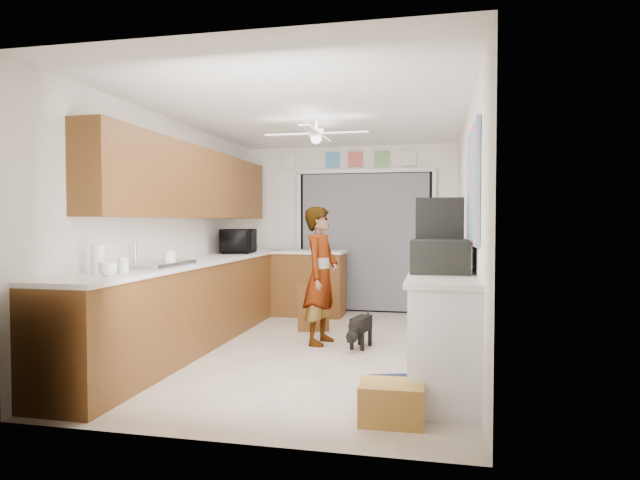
{
  "coord_description": "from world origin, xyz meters",
  "views": [
    {
      "loc": [
        1.28,
        -5.55,
        1.36
      ],
      "look_at": [
        0.0,
        0.4,
        1.15
      ],
      "focal_mm": 30.0,
      "sensor_mm": 36.0,
      "label": 1
    }
  ],
  "objects_px": {
    "cardboard_box": "(391,403)",
    "dog": "(361,330)",
    "paper_towel_roll": "(98,259)",
    "suitcase": "(440,256)",
    "microwave": "(239,241)",
    "man": "(321,275)",
    "navy_crate": "(395,394)",
    "cup": "(108,269)"
  },
  "relations": [
    {
      "from": "cardboard_box",
      "to": "dog",
      "type": "distance_m",
      "value": 2.14
    },
    {
      "from": "paper_towel_roll",
      "to": "dog",
      "type": "xyz_separation_m",
      "value": [
        1.91,
        1.83,
        -0.87
      ]
    },
    {
      "from": "suitcase",
      "to": "dog",
      "type": "height_order",
      "value": "suitcase"
    },
    {
      "from": "microwave",
      "to": "suitcase",
      "type": "distance_m",
      "value": 3.38
    },
    {
      "from": "cardboard_box",
      "to": "man",
      "type": "xyz_separation_m",
      "value": [
        -0.96,
        2.19,
        0.63
      ]
    },
    {
      "from": "navy_crate",
      "to": "man",
      "type": "distance_m",
      "value": 2.24
    },
    {
      "from": "suitcase",
      "to": "cardboard_box",
      "type": "xyz_separation_m",
      "value": [
        -0.32,
        -0.97,
        -0.94
      ]
    },
    {
      "from": "suitcase",
      "to": "cup",
      "type": "bearing_deg",
      "value": -159.82
    },
    {
      "from": "microwave",
      "to": "suitcase",
      "type": "relative_size",
      "value": 0.93
    },
    {
      "from": "cardboard_box",
      "to": "dog",
      "type": "relative_size",
      "value": 0.9
    },
    {
      "from": "cardboard_box",
      "to": "navy_crate",
      "type": "bearing_deg",
      "value": 90.0
    },
    {
      "from": "cup",
      "to": "cardboard_box",
      "type": "bearing_deg",
      "value": -1.08
    },
    {
      "from": "navy_crate",
      "to": "cup",
      "type": "bearing_deg",
      "value": -173.69
    },
    {
      "from": "cup",
      "to": "man",
      "type": "height_order",
      "value": "man"
    },
    {
      "from": "paper_towel_roll",
      "to": "suitcase",
      "type": "relative_size",
      "value": 0.37
    },
    {
      "from": "paper_towel_roll",
      "to": "dog",
      "type": "bearing_deg",
      "value": 43.73
    },
    {
      "from": "cup",
      "to": "paper_towel_roll",
      "type": "xyz_separation_m",
      "value": [
        -0.24,
        0.22,
        0.06
      ]
    },
    {
      "from": "paper_towel_roll",
      "to": "cardboard_box",
      "type": "bearing_deg",
      "value": -6.19
    },
    {
      "from": "microwave",
      "to": "man",
      "type": "distance_m",
      "value": 1.66
    },
    {
      "from": "navy_crate",
      "to": "microwave",
      "type": "bearing_deg",
      "value": 128.61
    },
    {
      "from": "suitcase",
      "to": "paper_towel_roll",
      "type": "bearing_deg",
      "value": -165.7
    },
    {
      "from": "microwave",
      "to": "dog",
      "type": "relative_size",
      "value": 1.21
    },
    {
      "from": "dog",
      "to": "paper_towel_roll",
      "type": "bearing_deg",
      "value": -123.32
    },
    {
      "from": "navy_crate",
      "to": "paper_towel_roll",
      "type": "bearing_deg",
      "value": -179.52
    },
    {
      "from": "microwave",
      "to": "cup",
      "type": "height_order",
      "value": "microwave"
    },
    {
      "from": "cardboard_box",
      "to": "man",
      "type": "bearing_deg",
      "value": 113.55
    },
    {
      "from": "microwave",
      "to": "cardboard_box",
      "type": "xyz_separation_m",
      "value": [
        2.28,
        -3.13,
        -0.97
      ]
    },
    {
      "from": "suitcase",
      "to": "navy_crate",
      "type": "height_order",
      "value": "suitcase"
    },
    {
      "from": "paper_towel_roll",
      "to": "navy_crate",
      "type": "relative_size",
      "value": 0.66
    },
    {
      "from": "microwave",
      "to": "navy_crate",
      "type": "relative_size",
      "value": 1.66
    },
    {
      "from": "navy_crate",
      "to": "dog",
      "type": "distance_m",
      "value": 1.87
    },
    {
      "from": "suitcase",
      "to": "navy_crate",
      "type": "bearing_deg",
      "value": -115.26
    },
    {
      "from": "suitcase",
      "to": "man",
      "type": "relative_size",
      "value": 0.41
    },
    {
      "from": "suitcase",
      "to": "cardboard_box",
      "type": "relative_size",
      "value": 1.45
    },
    {
      "from": "suitcase",
      "to": "navy_crate",
      "type": "xyz_separation_m",
      "value": [
        -0.32,
        -0.69,
        -0.97
      ]
    },
    {
      "from": "paper_towel_roll",
      "to": "cardboard_box",
      "type": "distance_m",
      "value": 2.58
    },
    {
      "from": "navy_crate",
      "to": "suitcase",
      "type": "bearing_deg",
      "value": 64.99
    },
    {
      "from": "suitcase",
      "to": "cardboard_box",
      "type": "height_order",
      "value": "suitcase"
    },
    {
      "from": "microwave",
      "to": "dog",
      "type": "height_order",
      "value": "microwave"
    },
    {
      "from": "microwave",
      "to": "paper_towel_roll",
      "type": "distance_m",
      "value": 2.88
    },
    {
      "from": "cardboard_box",
      "to": "dog",
      "type": "bearing_deg",
      "value": 103.22
    },
    {
      "from": "cup",
      "to": "paper_towel_roll",
      "type": "height_order",
      "value": "paper_towel_roll"
    }
  ]
}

